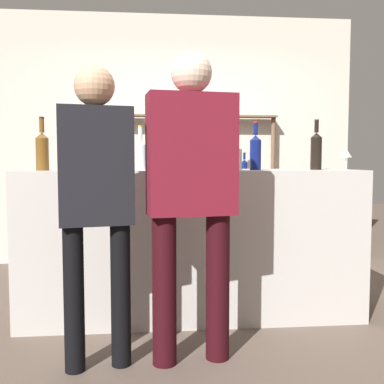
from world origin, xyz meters
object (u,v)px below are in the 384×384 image
Objects in this scene: counter_bottle_1 at (316,150)px; counter_bottle_4 at (42,150)px; counter_bottle_3 at (140,153)px; counter_bottle_5 at (185,153)px; customer_center at (191,184)px; counter_bottle_2 at (255,151)px; wine_glass at (346,153)px; cork_jar at (234,160)px; customer_left at (96,191)px; counter_bottle_0 at (164,151)px.

counter_bottle_1 is 1.01× the size of counter_bottle_4.
counter_bottle_3 is 0.34m from counter_bottle_5.
counter_bottle_5 is 0.97m from customer_center.
counter_bottle_5 is (-0.49, 0.29, -0.00)m from counter_bottle_2.
counter_bottle_5 is at bearing 6.08° from counter_bottle_3.
wine_glass is (2.17, 0.00, -0.02)m from counter_bottle_4.
counter_bottle_4 is at bearing 48.28° from customer_center.
counter_bottle_1 is 1.09× the size of counter_bottle_5.
customer_center is (-0.35, -0.60, -0.14)m from cork_jar.
customer_center is (0.30, -0.91, -0.18)m from counter_bottle_3.
customer_center is at bearing -97.32° from customer_left.
wine_glass is at bearing -5.75° from counter_bottle_0.
counter_bottle_5 is at bearing 132.13° from cork_jar.
counter_bottle_3 reaches higher than wine_glass.
customer_center reaches higher than wine_glass.
counter_bottle_4 is at bearing -158.24° from counter_bottle_3.
customer_left reaches higher than counter_bottle_0.
counter_bottle_2 is 0.20× the size of customer_center.
counter_bottle_1 is 1.71m from customer_left.
counter_bottle_2 is at bearing -173.91° from counter_bottle_1.
counter_bottle_3 is 1.00m from customer_left.
counter_bottle_3 is at bearing 162.82° from counter_bottle_2.
counter_bottle_3 is at bearing 170.17° from wine_glass.
counter_bottle_1 is at bearing -62.57° from customer_center.
counter_bottle_5 is at bearing 165.80° from counter_bottle_1.
counter_bottle_1 is at bearing 165.15° from wine_glass.
counter_bottle_4 is 1.18m from customer_center.
cork_jar is 0.71m from customer_center.
counter_bottle_2 is 1.28m from customer_left.
counter_bottle_1 is at bearing -14.20° from counter_bottle_5.
counter_bottle_0 is at bearing 158.68° from cork_jar.
wine_glass is 0.09× the size of customer_left.
customer_center reaches higher than counter_bottle_5.
wine_glass is at bearing -79.53° from customer_left.
wine_glass is at bearing -14.85° from counter_bottle_1.
cork_jar is at bearing -160.55° from counter_bottle_2.
customer_left is at bearing -158.30° from wine_glass.
wine_glass is at bearing -69.46° from customer_center.
counter_bottle_2 is at bearing -46.59° from customer_center.
customer_left reaches higher than counter_bottle_4.
counter_bottle_4 is 0.21× the size of customer_center.
counter_bottle_5 is 1.20m from wine_glass.
counter_bottle_0 is 1.34m from wine_glass.
counter_bottle_0 is 2.27× the size of wine_glass.
wine_glass is at bearing 3.75° from cork_jar.
counter_bottle_1 is 0.21× the size of customer_center.
cork_jar is 1.10m from customer_left.
counter_bottle_4 is 1.33m from cork_jar.
counter_bottle_2 is (0.66, -0.13, -0.00)m from counter_bottle_0.
cork_jar is at bearing -38.71° from customer_center.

